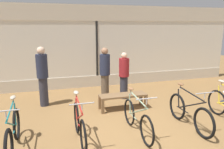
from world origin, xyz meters
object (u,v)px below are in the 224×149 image
Objects in this scene: bicycle_center at (137,118)px; customer_near_rack at (43,75)px; bicycle_left at (79,125)px; display_bench at (123,97)px; customer_mid_floor at (105,73)px; customer_by_window at (124,75)px; bicycle_far_left at (13,133)px; bicycle_right at (189,112)px.

bicycle_center is 0.92× the size of customer_near_rack.
display_bench is (1.50, 1.55, -0.03)m from bicycle_left.
customer_mid_floor is at bearing 106.74° from display_bench.
customer_by_window is at bearing -0.63° from customer_near_rack.
bicycle_far_left and bicycle_right have the same top height.
customer_by_window reaches higher than bicycle_left.
bicycle_right is 1.11× the size of customer_by_window.
bicycle_left is at bearing -73.46° from customer_near_rack.
customer_near_rack is at bearing -179.25° from customer_mid_floor.
display_bench is (-1.15, 1.57, -0.01)m from bicycle_right.
bicycle_right reaches higher than display_bench.
bicycle_right is 2.66m from customer_by_window.
customer_near_rack is 1.05× the size of customer_mid_floor.
customer_mid_floor is at bearing 175.22° from customer_by_window.
bicycle_far_left is 1.30m from bicycle_left.
customer_mid_floor reaches higher than display_bench.
customer_near_rack is (-3.39, 2.53, 0.59)m from bicycle_right.
customer_by_window is at bearing 107.64° from bicycle_right.
bicycle_left is 3.12m from customer_by_window.
customer_by_window reaches higher than bicycle_right.
display_bench is at bearing 126.05° from bicycle_right.
bicycle_center is 1.20× the size of display_bench.
bicycle_center is 0.96× the size of customer_mid_floor.
bicycle_center is 1.54m from display_bench.
display_bench is (2.79, 1.49, -0.01)m from bicycle_far_left.
customer_mid_floor is (-0.29, 0.98, 0.55)m from display_bench.
bicycle_left reaches higher than bicycle_right.
bicycle_left reaches higher than display_bench.
customer_near_rack is (-0.74, 2.51, 0.57)m from bicycle_left.
bicycle_center is at bearing -97.13° from display_bench.
customer_mid_floor is (1.21, 2.53, 0.52)m from bicycle_left.
bicycle_right is at bearing -60.57° from customer_mid_floor.
customer_mid_floor is at bearing 92.37° from bicycle_center.
bicycle_center is at bearing 1.34° from bicycle_left.
display_bench is 1.16m from customer_mid_floor.
display_bench is at bearing 28.11° from bicycle_far_left.
bicycle_left is 2.65m from bicycle_right.
bicycle_left is at bearing -178.66° from bicycle_center.
display_bench is 1.09m from customer_by_window.
bicycle_left is at bearing -2.72° from bicycle_far_left.
display_bench is 2.51m from customer_near_rack.
customer_by_window is (1.85, 2.48, 0.42)m from bicycle_left.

